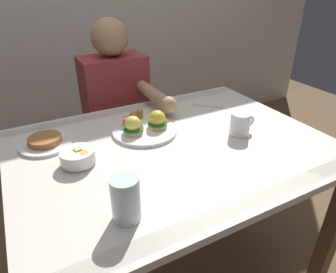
# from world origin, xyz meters

# --- Properties ---
(ground_plane) EXTENTS (6.00, 6.00, 0.00)m
(ground_plane) POSITION_xyz_m (0.00, 0.00, 0.00)
(ground_plane) COLOR brown
(dining_table) EXTENTS (1.20, 0.90, 0.74)m
(dining_table) POSITION_xyz_m (0.00, 0.00, 0.63)
(dining_table) COLOR silver
(dining_table) RESTS_ON ground_plane
(eggs_benedict_plate) EXTENTS (0.27, 0.27, 0.09)m
(eggs_benedict_plate) POSITION_xyz_m (-0.05, 0.14, 0.77)
(eggs_benedict_plate) COLOR white
(eggs_benedict_plate) RESTS_ON dining_table
(fruit_bowl) EXTENTS (0.12, 0.12, 0.06)m
(fruit_bowl) POSITION_xyz_m (-0.36, 0.03, 0.77)
(fruit_bowl) COLOR white
(fruit_bowl) RESTS_ON dining_table
(coffee_mug) EXTENTS (0.11, 0.08, 0.09)m
(coffee_mug) POSITION_xyz_m (0.28, -0.06, 0.79)
(coffee_mug) COLOR white
(coffee_mug) RESTS_ON dining_table
(fork) EXTENTS (0.12, 0.12, 0.00)m
(fork) POSITION_xyz_m (0.33, 0.25, 0.74)
(fork) COLOR silver
(fork) RESTS_ON dining_table
(water_glass_near) EXTENTS (0.08, 0.08, 0.13)m
(water_glass_near) POSITION_xyz_m (-0.30, -0.29, 0.80)
(water_glass_near) COLOR silver
(water_glass_near) RESTS_ON dining_table
(side_plate) EXTENTS (0.20, 0.20, 0.04)m
(side_plate) POSITION_xyz_m (-0.44, 0.23, 0.75)
(side_plate) COLOR white
(side_plate) RESTS_ON dining_table
(diner_person) EXTENTS (0.34, 0.54, 1.14)m
(diner_person) POSITION_xyz_m (-0.01, 0.60, 0.65)
(diner_person) COLOR #33333D
(diner_person) RESTS_ON ground_plane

